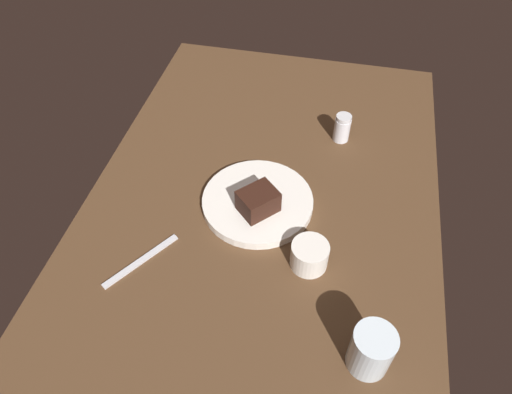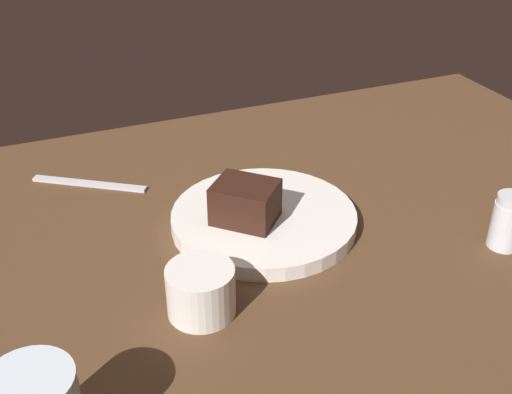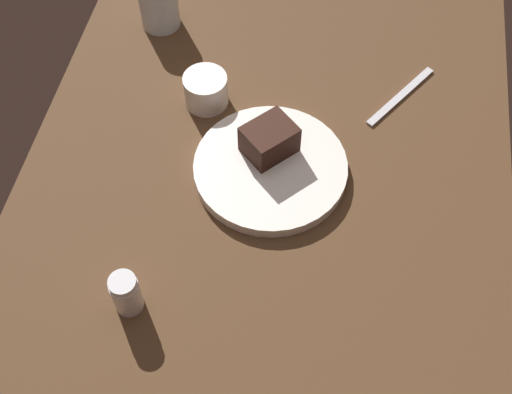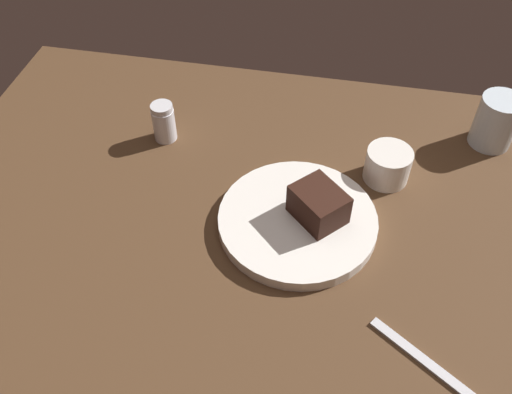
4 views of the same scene
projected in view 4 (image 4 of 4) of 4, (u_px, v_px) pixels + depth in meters
dining_table at (260, 222)px, 95.42cm from camera, size 120.00×84.00×3.00cm
dessert_plate at (297, 221)px, 92.16cm from camera, size 26.45×26.45×2.17cm
chocolate_cake_slice at (318, 205)px, 89.27cm from camera, size 10.75×10.69×5.65cm
salt_shaker at (164, 122)px, 105.18cm from camera, size 4.35×4.35×7.85cm
water_glass at (496, 122)px, 103.45cm from camera, size 7.87×7.87×10.11cm
coffee_cup at (388, 165)px, 98.37cm from camera, size 8.08×8.08×6.15cm
butter_knife at (429, 364)px, 75.84cm from camera, size 16.56×11.75×0.50cm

